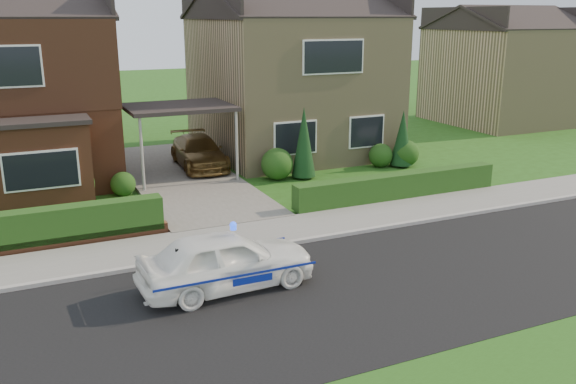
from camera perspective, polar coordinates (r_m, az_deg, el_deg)
ground at (r=13.48m, az=2.46°, el=-9.77°), size 120.00×120.00×0.00m
road at (r=13.48m, az=2.46°, el=-9.77°), size 60.00×6.00×0.02m
kerb at (r=16.01m, az=-2.48°, el=-5.23°), size 60.00×0.16×0.12m
sidewalk at (r=16.93m, az=-3.82°, el=-4.07°), size 60.00×2.00×0.10m
driveway at (r=23.23m, az=-9.87°, el=1.37°), size 3.80×12.00×0.12m
house_left at (r=24.78m, az=-25.33°, el=9.82°), size 7.50×9.53×7.25m
house_right at (r=27.34m, az=0.13°, el=11.48°), size 7.50×8.06×7.25m
carport_link at (r=22.67m, az=-10.16°, el=7.70°), size 3.80×3.00×2.77m
dwarf_wall at (r=17.08m, az=-23.93°, el=-4.84°), size 7.70×0.25×0.36m
hedge_left at (r=17.28m, az=-23.87°, el=-5.23°), size 7.50×0.55×0.90m
hedge_right at (r=20.58m, az=10.18°, el=-0.74°), size 7.50×0.55×0.80m
shrub_left_mid at (r=20.82m, az=-19.41°, el=0.66°), size 1.32×1.32×1.32m
shrub_left_near at (r=21.34m, az=-15.17°, el=0.73°), size 0.84×0.84×0.84m
shrub_right_near at (r=22.63m, az=-1.03°, el=2.63°), size 1.20×1.20×1.20m
shrub_right_mid at (r=24.88m, az=8.66°, el=3.41°), size 0.96×0.96×0.96m
shrub_right_far at (r=25.17m, az=10.96°, el=3.59°), size 1.08×1.08×1.08m
conifer_a at (r=22.70m, az=1.49°, el=4.49°), size 0.90×0.90×2.60m
conifer_b at (r=24.95m, az=10.65°, el=4.81°), size 0.90×0.90×2.20m
neighbour_right at (r=37.16m, az=19.42°, el=10.18°), size 6.50×7.00×5.20m
police_car at (r=13.66m, az=-5.81°, el=-6.41°), size 3.61×3.99×1.50m
driveway_car at (r=24.36m, az=-8.34°, el=3.74°), size 1.91×4.23×1.20m
potted_plant_b at (r=20.55m, az=-22.30°, el=-0.66°), size 0.49×0.44×0.75m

